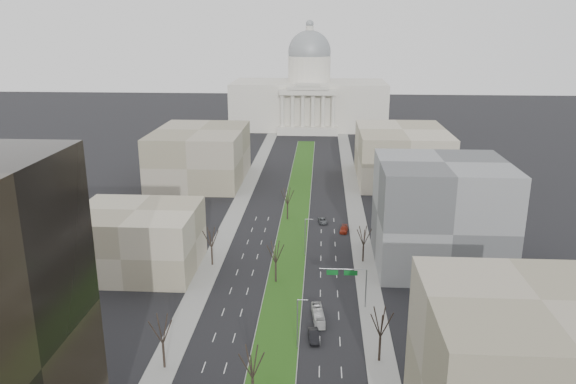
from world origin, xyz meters
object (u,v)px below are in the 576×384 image
at_px(car_red, 344,229).
at_px(box_van, 318,315).
at_px(car_black, 314,336).
at_px(car_grey_far, 323,221).

relative_size(car_red, box_van, 0.62).
relative_size(car_black, car_grey_far, 1.06).
relative_size(car_black, car_red, 1.01).
height_order(car_red, box_van, box_van).
bearing_deg(car_black, car_grey_far, 82.60).
bearing_deg(car_red, car_black, -90.01).
bearing_deg(car_red, box_van, -90.25).
bearing_deg(car_grey_far, box_van, -99.20).
height_order(car_red, car_grey_far, car_red).
xyz_separation_m(car_red, car_grey_far, (-5.63, 6.71, -0.06)).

